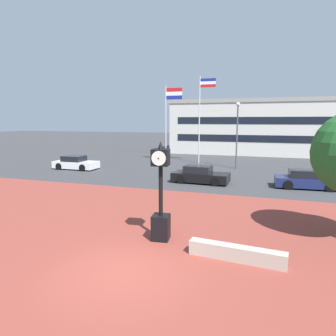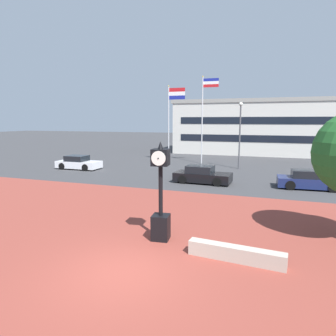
{
  "view_description": "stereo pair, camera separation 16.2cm",
  "coord_description": "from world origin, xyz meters",
  "px_view_note": "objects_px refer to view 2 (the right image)",
  "views": [
    {
      "loc": [
        4.01,
        -7.76,
        4.62
      ],
      "look_at": [
        0.42,
        3.1,
        2.8
      ],
      "focal_mm": 32.2,
      "sensor_mm": 36.0,
      "label": 1
    },
    {
      "loc": [
        4.17,
        -7.71,
        4.62
      ],
      "look_at": [
        0.42,
        3.1,
        2.8
      ],
      "focal_mm": 32.2,
      "sensor_mm": 36.0,
      "label": 2
    }
  ],
  "objects_px": {
    "street_clock": "(161,199)",
    "car_street_mid": "(202,175)",
    "flagpole_primary": "(171,115)",
    "civic_building": "(264,127)",
    "car_street_distant": "(309,180)",
    "car_street_far": "(78,163)",
    "street_lamp_post": "(240,128)",
    "flagpole_secondary": "(204,113)"
  },
  "relations": [
    {
      "from": "street_clock",
      "to": "street_lamp_post",
      "type": "xyz_separation_m",
      "value": [
        1.0,
        18.67,
        2.26
      ]
    },
    {
      "from": "car_street_mid",
      "to": "car_street_far",
      "type": "height_order",
      "value": "same"
    },
    {
      "from": "car_street_mid",
      "to": "street_lamp_post",
      "type": "bearing_deg",
      "value": 168.65
    },
    {
      "from": "street_clock",
      "to": "flagpole_primary",
      "type": "height_order",
      "value": "flagpole_primary"
    },
    {
      "from": "car_street_distant",
      "to": "street_lamp_post",
      "type": "relative_size",
      "value": 0.67
    },
    {
      "from": "car_street_mid",
      "to": "flagpole_secondary",
      "type": "bearing_deg",
      "value": -165.14
    },
    {
      "from": "flagpole_primary",
      "to": "civic_building",
      "type": "bearing_deg",
      "value": 55.48
    },
    {
      "from": "street_clock",
      "to": "car_street_mid",
      "type": "xyz_separation_m",
      "value": [
        -0.88,
        11.15,
        -1.04
      ]
    },
    {
      "from": "car_street_far",
      "to": "street_lamp_post",
      "type": "relative_size",
      "value": 0.66
    },
    {
      "from": "car_street_far",
      "to": "street_lamp_post",
      "type": "xyz_separation_m",
      "value": [
        14.52,
        5.03,
        3.3
      ]
    },
    {
      "from": "civic_building",
      "to": "car_street_distant",
      "type": "bearing_deg",
      "value": -81.05
    },
    {
      "from": "street_clock",
      "to": "car_street_mid",
      "type": "height_order",
      "value": "street_clock"
    },
    {
      "from": "flagpole_secondary",
      "to": "street_lamp_post",
      "type": "distance_m",
      "value": 4.95
    },
    {
      "from": "flagpole_secondary",
      "to": "car_street_mid",
      "type": "bearing_deg",
      "value": -77.85
    },
    {
      "from": "car_street_mid",
      "to": "civic_building",
      "type": "xyz_separation_m",
      "value": [
        3.65,
        23.67,
        3.13
      ]
    },
    {
      "from": "street_clock",
      "to": "car_street_far",
      "type": "bearing_deg",
      "value": 128.06
    },
    {
      "from": "street_clock",
      "to": "civic_building",
      "type": "height_order",
      "value": "civic_building"
    },
    {
      "from": "car_street_far",
      "to": "car_street_mid",
      "type": "bearing_deg",
      "value": 78.65
    },
    {
      "from": "car_street_far",
      "to": "flagpole_primary",
      "type": "relative_size",
      "value": 0.5
    },
    {
      "from": "street_clock",
      "to": "street_lamp_post",
      "type": "bearing_deg",
      "value": 80.23
    },
    {
      "from": "street_clock",
      "to": "flagpole_primary",
      "type": "xyz_separation_m",
      "value": [
        -6.66,
        21.11,
        3.56
      ]
    },
    {
      "from": "car_street_mid",
      "to": "civic_building",
      "type": "distance_m",
      "value": 24.15
    },
    {
      "from": "street_lamp_post",
      "to": "street_clock",
      "type": "bearing_deg",
      "value": -93.07
    },
    {
      "from": "street_clock",
      "to": "flagpole_primary",
      "type": "bearing_deg",
      "value": 100.82
    },
    {
      "from": "car_street_far",
      "to": "flagpole_secondary",
      "type": "relative_size",
      "value": 0.45
    },
    {
      "from": "car_street_distant",
      "to": "flagpole_primary",
      "type": "relative_size",
      "value": 0.51
    },
    {
      "from": "flagpole_secondary",
      "to": "street_lamp_post",
      "type": "relative_size",
      "value": 1.46
    },
    {
      "from": "car_street_far",
      "to": "street_lamp_post",
      "type": "height_order",
      "value": "street_lamp_post"
    },
    {
      "from": "flagpole_secondary",
      "to": "street_lamp_post",
      "type": "xyz_separation_m",
      "value": [
        4.02,
        -2.44,
        -1.53
      ]
    },
    {
      "from": "car_street_distant",
      "to": "flagpole_primary",
      "type": "xyz_separation_m",
      "value": [
        -13.08,
        9.5,
        4.6
      ]
    },
    {
      "from": "flagpole_primary",
      "to": "street_clock",
      "type": "bearing_deg",
      "value": -72.48
    },
    {
      "from": "car_street_distant",
      "to": "car_street_far",
      "type": "bearing_deg",
      "value": -98.81
    },
    {
      "from": "flagpole_primary",
      "to": "car_street_far",
      "type": "bearing_deg",
      "value": -132.57
    },
    {
      "from": "car_street_far",
      "to": "street_lamp_post",
      "type": "distance_m",
      "value": 15.72
    },
    {
      "from": "car_street_distant",
      "to": "street_clock",
      "type": "bearing_deg",
      "value": -31.95
    },
    {
      "from": "car_street_distant",
      "to": "street_lamp_post",
      "type": "bearing_deg",
      "value": -145.49
    },
    {
      "from": "flagpole_secondary",
      "to": "civic_building",
      "type": "xyz_separation_m",
      "value": [
        5.79,
        13.71,
        -1.7
      ]
    },
    {
      "from": "flagpole_secondary",
      "to": "civic_building",
      "type": "height_order",
      "value": "flagpole_secondary"
    },
    {
      "from": "flagpole_primary",
      "to": "civic_building",
      "type": "xyz_separation_m",
      "value": [
        9.43,
        13.71,
        -1.47
      ]
    },
    {
      "from": "flagpole_secondary",
      "to": "street_lamp_post",
      "type": "bearing_deg",
      "value": -31.2
    },
    {
      "from": "flagpole_primary",
      "to": "street_lamp_post",
      "type": "xyz_separation_m",
      "value": [
        7.66,
        -2.44,
        -1.3
      ]
    },
    {
      "from": "flagpole_secondary",
      "to": "civic_building",
      "type": "distance_m",
      "value": 14.98
    }
  ]
}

